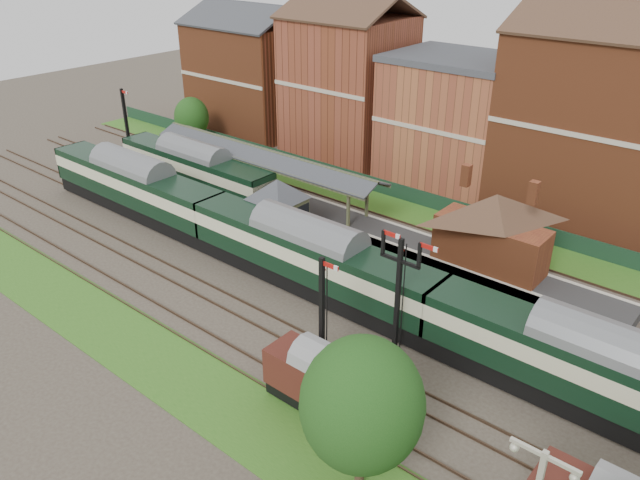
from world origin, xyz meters
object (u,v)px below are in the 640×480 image
Objects in this scene: goods_van_a at (315,378)px; dmu_train at (308,256)px; signal_box at (278,213)px; semaphore_bracket at (399,291)px; platform_railcar at (195,169)px.

dmu_train is at bearing 132.36° from goods_van_a.
signal_box is 0.10× the size of dmu_train.
signal_box is 16.16m from semaphore_bracket.
platform_railcar is at bearing 166.99° from signal_box.
platform_railcar reaches higher than goods_van_a.
dmu_train is 3.25× the size of platform_railcar.
semaphore_bracket is at bearing -15.41° from dmu_train.
semaphore_bracket reaches higher than goods_van_a.
goods_van_a is (8.21, -9.00, -0.84)m from dmu_train.
dmu_train is at bearing -28.58° from signal_box.
signal_box is at bearing -13.01° from platform_railcar.
platform_railcar is 3.47× the size of goods_van_a.
dmu_train reaches higher than platform_railcar.
semaphore_bracket is at bearing 82.41° from goods_van_a.
platform_railcar is at bearing 162.02° from dmu_train.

